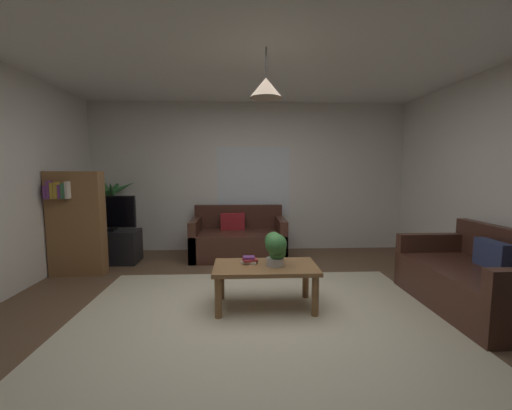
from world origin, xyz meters
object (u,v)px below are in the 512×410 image
remote_on_table_1 (276,263)px  potted_palm_corner (112,220)px  tv_stand (109,247)px  bookshelf_corner (76,222)px  couch_under_window (238,240)px  book_on_table_1 (250,260)px  remote_on_table_0 (277,262)px  tv (106,213)px  potted_plant_on_table (276,247)px  book_on_table_0 (249,262)px  pendant_lamp (266,88)px  book_on_table_2 (249,258)px  coffee_table (265,272)px  couch_right_side (477,283)px

remote_on_table_1 → potted_palm_corner: (-2.54, 2.25, 0.13)m
tv_stand → bookshelf_corner: bookshelf_corner is taller
remote_on_table_1 → tv_stand: bearing=-86.0°
couch_under_window → tv_stand: size_ratio=1.66×
book_on_table_1 → potted_palm_corner: potted_palm_corner is taller
remote_on_table_0 → tv: size_ratio=0.19×
potted_plant_on_table → potted_palm_corner: bearing=137.7°
book_on_table_0 → book_on_table_1: (0.01, -0.00, 0.02)m
remote_on_table_0 → tv: (-2.40, 1.62, 0.32)m
bookshelf_corner → tv: bearing=70.8°
book_on_table_1 → pendant_lamp: 1.73m
remote_on_table_0 → tv: tv is taller
tv → potted_plant_on_table: bearing=-36.0°
pendant_lamp → remote_on_table_0: bearing=33.4°
book_on_table_2 → potted_palm_corner: bearing=135.8°
coffee_table → book_on_table_2: book_on_table_2 is taller
couch_right_side → book_on_table_0: bearing=-95.5°
book_on_table_0 → bookshelf_corner: bookshelf_corner is taller
couch_under_window → coffee_table: (0.29, -1.98, 0.10)m
couch_right_side → bookshelf_corner: size_ratio=1.10×
couch_right_side → potted_plant_on_table: (-2.04, 0.13, 0.36)m
couch_under_window → potted_plant_on_table: couch_under_window is taller
couch_under_window → coffee_table: couch_under_window is taller
book_on_table_1 → potted_plant_on_table: bearing=-20.0°
book_on_table_2 → tv: size_ratio=0.14×
couch_under_window → pendant_lamp: 2.78m
pendant_lamp → book_on_table_1: bearing=154.2°
book_on_table_0 → remote_on_table_0: size_ratio=0.98×
remote_on_table_0 → book_on_table_1: bearing=31.9°
couch_right_side → remote_on_table_0: size_ratio=9.58×
couch_under_window → remote_on_table_0: 1.95m
couch_right_side → book_on_table_2: size_ratio=12.83×
bookshelf_corner → book_on_table_2: bearing=-25.3°
couch_right_side → potted_palm_corner: bearing=-118.0°
potted_palm_corner → remote_on_table_1: bearing=-41.6°
book_on_table_2 → tv_stand: (-2.10, 1.64, -0.25)m
tv → couch_right_side: bearing=-22.8°
book_on_table_0 → remote_on_table_0: book_on_table_0 is taller
couch_under_window → potted_palm_corner: bearing=171.8°
book_on_table_0 → bookshelf_corner: size_ratio=0.11×
potted_plant_on_table → pendant_lamp: 1.57m
potted_plant_on_table → bookshelf_corner: bookshelf_corner is taller
book_on_table_2 → pendant_lamp: (0.17, -0.09, 1.70)m
remote_on_table_1 → potted_plant_on_table: potted_plant_on_table is taller
pendant_lamp → couch_under_window: bearing=98.3°
book_on_table_0 → tv_stand: 2.68m
book_on_table_1 → tv: (-2.11, 1.63, 0.29)m
book_on_table_1 → potted_palm_corner: size_ratio=0.11×
book_on_table_2 → book_on_table_1: bearing=-46.8°
potted_palm_corner → pendant_lamp: size_ratio=2.90×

